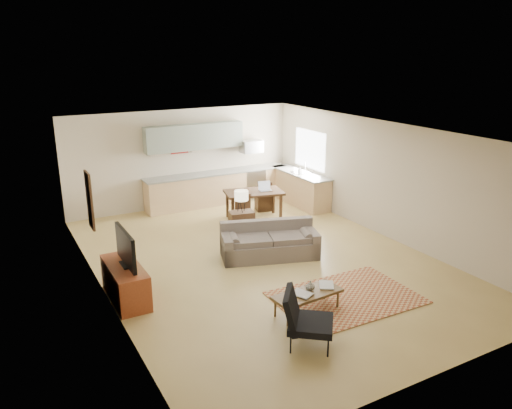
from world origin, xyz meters
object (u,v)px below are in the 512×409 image
sofa (270,241)px  tv_credenza (125,282)px  console_table (242,225)px  dining_table (254,205)px  armchair (311,319)px  coffee_table (307,302)px

sofa → tv_credenza: size_ratio=1.52×
console_table → dining_table: bearing=60.4°
sofa → armchair: (-1.15, -3.16, 0.06)m
coffee_table → tv_credenza: 3.20m
sofa → coffee_table: (-0.64, -2.33, -0.18)m
armchair → dining_table: size_ratio=0.59×
armchair → coffee_table: bearing=6.9°
armchair → console_table: bearing=24.0°
sofa → coffee_table: bearing=-87.3°
sofa → console_table: bearing=108.2°
sofa → armchair: bearing=-91.9°
tv_credenza → dining_table: size_ratio=0.95×
armchair → console_table: armchair is taller
console_table → tv_credenza: bearing=-141.5°
sofa → dining_table: bearing=86.9°
console_table → dining_table: 1.43m
tv_credenza → dining_table: 4.94m
armchair → dining_table: 5.91m
console_table → armchair: bearing=-93.7°
coffee_table → dining_table: dining_table is taller
dining_table → armchair: bearing=-97.2°
dining_table → coffee_table: bearing=-95.0°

